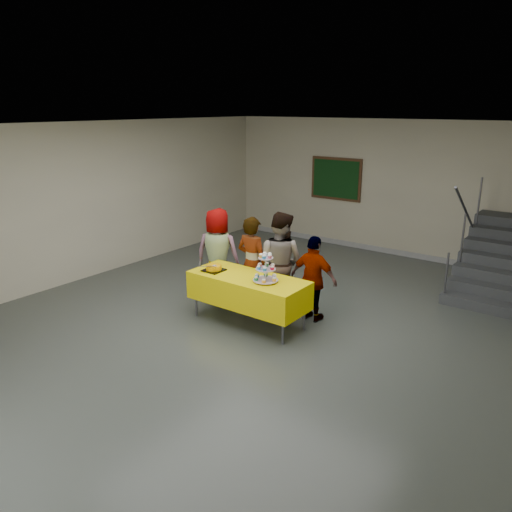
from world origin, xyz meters
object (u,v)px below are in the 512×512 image
(noticeboard, at_px, (336,179))
(bear_cake, at_px, (214,267))
(cupcake_stand, at_px, (266,270))
(schoolchild_c, at_px, (280,262))
(schoolchild_d, at_px, (314,279))
(schoolchild_a, at_px, (218,254))
(bake_table, at_px, (248,290))
(staircase, at_px, (502,262))
(schoolchild_b, at_px, (252,263))

(noticeboard, bearing_deg, bear_cake, -83.73)
(cupcake_stand, xyz_separation_m, schoolchild_c, (-0.25, 0.74, -0.12))
(bear_cake, bearing_deg, schoolchild_d, 30.92)
(schoolchild_a, distance_m, noticeboard, 4.46)
(bake_table, xyz_separation_m, noticeboard, (-1.16, 4.95, 1.04))
(schoolchild_a, bearing_deg, staircase, -159.99)
(schoolchild_b, bearing_deg, cupcake_stand, 140.98)
(schoolchild_c, height_order, schoolchild_d, schoolchild_c)
(schoolchild_c, xyz_separation_m, noticeboard, (-1.26, 4.24, 0.76))
(schoolchild_c, bearing_deg, staircase, -134.39)
(bear_cake, bearing_deg, bake_table, 9.63)
(schoolchild_c, height_order, noticeboard, noticeboard)
(bake_table, height_order, schoolchild_a, schoolchild_a)
(schoolchild_c, bearing_deg, bear_cake, 42.90)
(staircase, bearing_deg, noticeboard, 168.09)
(bake_table, distance_m, schoolchild_d, 1.03)
(cupcake_stand, bearing_deg, schoolchild_a, 157.78)
(schoolchild_a, relative_size, schoolchild_b, 1.02)
(schoolchild_a, bearing_deg, schoolchild_c, 164.79)
(bear_cake, height_order, schoolchild_a, schoolchild_a)
(noticeboard, bearing_deg, bake_table, -76.78)
(bake_table, relative_size, schoolchild_a, 1.17)
(bear_cake, distance_m, schoolchild_c, 1.08)
(schoolchild_d, bearing_deg, schoolchild_a, 5.28)
(schoolchild_d, bearing_deg, schoolchild_c, 0.44)
(schoolchild_b, height_order, schoolchild_d, schoolchild_b)
(bake_table, distance_m, noticeboard, 5.19)
(bear_cake, distance_m, schoolchild_a, 0.83)
(cupcake_stand, distance_m, schoolchild_a, 1.57)
(bake_table, height_order, schoolchild_b, schoolchild_b)
(cupcake_stand, distance_m, staircase, 4.84)
(staircase, bearing_deg, schoolchild_d, -121.14)
(bake_table, xyz_separation_m, schoolchild_b, (-0.31, 0.52, 0.23))
(cupcake_stand, xyz_separation_m, staircase, (2.45, 4.14, -0.47))
(bear_cake, height_order, staircase, staircase)
(bear_cake, height_order, schoolchild_d, schoolchild_d)
(bake_table, bearing_deg, bear_cake, -170.37)
(schoolchild_c, relative_size, staircase, 0.70)
(bear_cake, bearing_deg, schoolchild_a, 126.50)
(schoolchild_a, bearing_deg, bake_table, 130.66)
(cupcake_stand, height_order, bear_cake, cupcake_stand)
(staircase, bearing_deg, schoolchild_a, -137.67)
(schoolchild_d, height_order, noticeboard, noticeboard)
(bear_cake, xyz_separation_m, schoolchild_c, (0.71, 0.81, 0.01))
(cupcake_stand, bearing_deg, schoolchild_b, 140.40)
(schoolchild_d, bearing_deg, bake_table, 44.25)
(schoolchild_a, bearing_deg, schoolchild_b, 154.64)
(schoolchild_a, distance_m, schoolchild_c, 1.21)
(cupcake_stand, relative_size, schoolchild_d, 0.32)
(bake_table, distance_m, cupcake_stand, 0.53)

